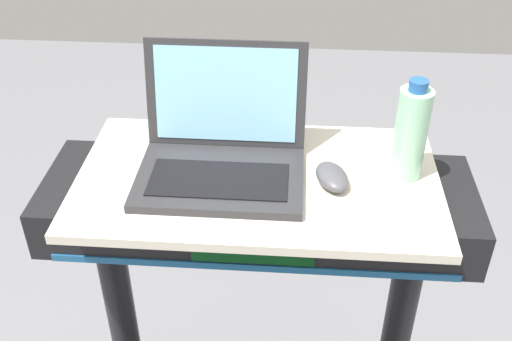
{
  "coord_description": "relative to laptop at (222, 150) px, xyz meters",
  "views": [
    {
      "loc": [
        0.07,
        -0.32,
        1.89
      ],
      "look_at": [
        0.0,
        0.65,
        1.21
      ],
      "focal_mm": 43.12,
      "sensor_mm": 36.0,
      "label": 1
    }
  ],
  "objects": [
    {
      "name": "water_bottle",
      "position": [
        0.37,
        0.01,
        0.05
      ],
      "size": [
        0.07,
        0.07,
        0.21
      ],
      "color": "#9EDBB2",
      "rests_on": "desk_board"
    },
    {
      "name": "laptop",
      "position": [
        0.0,
        0.0,
        0.0
      ],
      "size": [
        0.33,
        0.27,
        0.24
      ],
      "rotation": [
        0.0,
        0.0,
        0.04
      ],
      "color": "#2D2D30",
      "rests_on": "desk_board"
    },
    {
      "name": "computer_mouse",
      "position": [
        0.22,
        -0.03,
        -0.03
      ],
      "size": [
        0.09,
        0.11,
        0.03
      ],
      "primitive_type": "ellipsoid",
      "rotation": [
        0.0,
        0.0,
        0.31
      ],
      "color": "#4C4C51",
      "rests_on": "desk_board"
    },
    {
      "name": "desk_board",
      "position": [
        0.07,
        -0.02,
        -0.06
      ],
      "size": [
        0.74,
        0.42,
        0.02
      ],
      "primitive_type": "cube",
      "color": "beige",
      "rests_on": "treadmill_base"
    }
  ]
}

